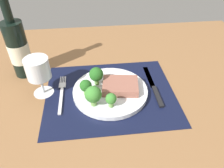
{
  "coord_description": "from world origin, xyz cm",
  "views": [
    {
      "loc": [
        -5.66,
        -54.97,
        49.34
      ],
      "look_at": [
        0.92,
        2.79,
        1.9
      ],
      "focal_mm": 34.46,
      "sensor_mm": 36.0,
      "label": 1
    }
  ],
  "objects_px": {
    "steak": "(120,86)",
    "plate": "(110,91)",
    "wine_bottle": "(18,48)",
    "wine_glass": "(38,71)",
    "fork": "(62,93)",
    "knife": "(154,88)"
  },
  "relations": [
    {
      "from": "plate",
      "to": "steak",
      "type": "xyz_separation_m",
      "value": [
        0.03,
        -0.0,
        0.02
      ]
    },
    {
      "from": "knife",
      "to": "wine_glass",
      "type": "bearing_deg",
      "value": 173.73
    },
    {
      "from": "steak",
      "to": "knife",
      "type": "bearing_deg",
      "value": 2.57
    },
    {
      "from": "plate",
      "to": "steak",
      "type": "height_order",
      "value": "steak"
    },
    {
      "from": "steak",
      "to": "fork",
      "type": "height_order",
      "value": "steak"
    },
    {
      "from": "plate",
      "to": "wine_glass",
      "type": "xyz_separation_m",
      "value": [
        -0.23,
        0.03,
        0.08
      ]
    },
    {
      "from": "plate",
      "to": "wine_glass",
      "type": "bearing_deg",
      "value": 172.24
    },
    {
      "from": "fork",
      "to": "wine_glass",
      "type": "relative_size",
      "value": 1.4
    },
    {
      "from": "knife",
      "to": "wine_bottle",
      "type": "distance_m",
      "value": 0.5
    },
    {
      "from": "wine_bottle",
      "to": "wine_glass",
      "type": "bearing_deg",
      "value": -55.96
    },
    {
      "from": "plate",
      "to": "wine_bottle",
      "type": "height_order",
      "value": "wine_bottle"
    },
    {
      "from": "plate",
      "to": "knife",
      "type": "relative_size",
      "value": 1.1
    },
    {
      "from": "wine_bottle",
      "to": "wine_glass",
      "type": "xyz_separation_m",
      "value": [
        0.08,
        -0.12,
        -0.02
      ]
    },
    {
      "from": "knife",
      "to": "wine_bottle",
      "type": "relative_size",
      "value": 0.74
    },
    {
      "from": "steak",
      "to": "plate",
      "type": "bearing_deg",
      "value": 179.77
    },
    {
      "from": "fork",
      "to": "wine_glass",
      "type": "bearing_deg",
      "value": 163.43
    },
    {
      "from": "wine_bottle",
      "to": "wine_glass",
      "type": "height_order",
      "value": "wine_bottle"
    },
    {
      "from": "fork",
      "to": "knife",
      "type": "distance_m",
      "value": 0.32
    },
    {
      "from": "fork",
      "to": "wine_bottle",
      "type": "xyz_separation_m",
      "value": [
        -0.15,
        0.14,
        0.1
      ]
    },
    {
      "from": "fork",
      "to": "knife",
      "type": "xyz_separation_m",
      "value": [
        0.32,
        -0.01,
        0.0
      ]
    },
    {
      "from": "steak",
      "to": "wine_glass",
      "type": "relative_size",
      "value": 0.87
    },
    {
      "from": "fork",
      "to": "wine_bottle",
      "type": "bearing_deg",
      "value": 134.56
    }
  ]
}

